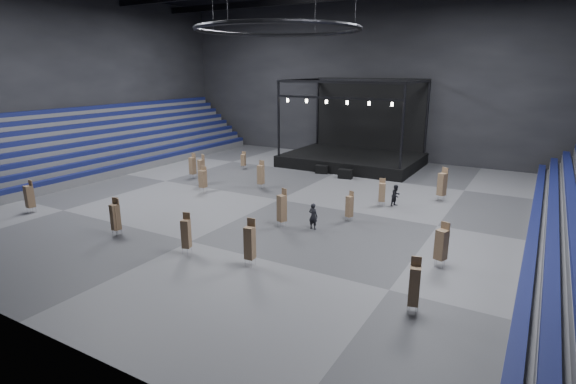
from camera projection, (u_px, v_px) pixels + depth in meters
The scene contains 27 objects.
floor at pixel (279, 200), 36.25m from camera, with size 50.00×50.00×0.00m, color #505053.
wall_back at pixel (373, 80), 51.40m from camera, with size 50.00×0.20×18.00m, color black.
wall_left at pixel (70, 81), 45.92m from camera, with size 0.20×42.00×18.00m, color black.
bleachers_left at pixel (91, 153), 46.85m from camera, with size 7.20×40.00×6.40m.
stage at pixel (355, 151), 49.42m from camera, with size 14.00×10.00×9.20m.
truss_ring at pixel (278, 29), 32.80m from camera, with size 12.30×12.30×5.15m.
flight_case_left at pixel (322, 169), 45.28m from camera, with size 1.26×0.63×0.84m, color black.
flight_case_mid at pixel (345, 174), 43.17m from camera, with size 1.35×0.67×0.90m, color black.
flight_case_right at pixel (347, 174), 43.66m from camera, with size 1.02×0.51×0.68m, color black.
chair_stack_0 at pixel (116, 216), 28.20m from camera, with size 0.61×0.61×2.42m.
chair_stack_1 at pixel (29, 196), 32.65m from camera, with size 0.58×0.58×2.43m.
chair_stack_2 at pixel (243, 160), 47.11m from camera, with size 0.53×0.53×1.85m.
chair_stack_3 at pixel (442, 244), 23.65m from camera, with size 0.69×0.69×2.48m.
chair_stack_4 at pixel (350, 206), 30.86m from camera, with size 0.53×0.53×2.15m.
chair_stack_5 at pixel (282, 208), 29.67m from camera, with size 0.65×0.65×2.64m.
chair_stack_6 at pixel (382, 192), 34.28m from camera, with size 0.62×0.62×2.16m.
chair_stack_7 at pixel (203, 178), 38.14m from camera, with size 0.58×0.58×2.26m.
chair_stack_8 at pixel (202, 170), 40.38m from camera, with size 0.68×0.68×2.82m.
chair_stack_9 at pixel (442, 184), 35.63m from camera, with size 0.73×0.73×2.69m.
chair_stack_10 at pixel (250, 242), 23.79m from camera, with size 0.54×0.54×2.63m.
chair_stack_11 at pixel (193, 165), 43.07m from camera, with size 0.55×0.55×2.42m.
chair_stack_12 at pixel (414, 285), 19.14m from camera, with size 0.55×0.55×2.55m.
chair_stack_13 at pixel (261, 174), 39.38m from camera, with size 0.53×0.53×2.49m.
chair_stack_14 at pixel (115, 216), 28.23m from camera, with size 0.56×0.56×2.45m.
chair_stack_15 at pixel (186, 233), 25.38m from camera, with size 0.57×0.57×2.43m.
man_center at pixel (313, 216), 29.40m from camera, with size 0.65×0.42×1.77m, color black.
crew_member at pixel (396, 195), 34.42m from camera, with size 0.82×0.64×1.68m, color black.
Camera 1 is at (18.02, -29.76, 10.21)m, focal length 28.00 mm.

